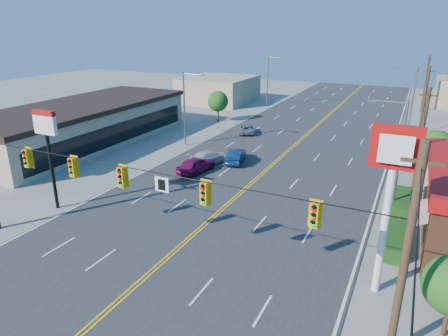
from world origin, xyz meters
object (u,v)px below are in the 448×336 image
at_px(car_white, 210,158).
at_px(kfc_pylon, 392,178).
at_px(signal_span, 140,191).
at_px(car_blue, 236,156).
at_px(pizza_hut_sign, 47,139).
at_px(car_silver, 246,129).
at_px(car_magenta, 196,165).

bearing_deg(car_white, kfc_pylon, 163.39).
bearing_deg(signal_span, kfc_pylon, 19.78).
bearing_deg(signal_span, car_blue, 100.10).
height_order(pizza_hut_sign, car_silver, pizza_hut_sign).
distance_m(car_white, car_silver, 12.11).
height_order(pizza_hut_sign, car_blue, pizza_hut_sign).
bearing_deg(car_silver, car_magenta, 70.74).
xyz_separation_m(signal_span, car_white, (-5.51, 17.61, -4.26)).
relative_size(car_white, car_silver, 1.11).
bearing_deg(car_blue, signal_span, 86.22).
height_order(kfc_pylon, car_blue, kfc_pylon).
distance_m(kfc_pylon, car_magenta, 20.50).
xyz_separation_m(kfc_pylon, car_blue, (-14.50, 14.97, -5.38)).
height_order(signal_span, car_blue, signal_span).
xyz_separation_m(car_blue, car_silver, (-3.40, 10.69, -0.13)).
distance_m(signal_span, car_magenta, 16.34).
distance_m(pizza_hut_sign, car_magenta, 12.92).
bearing_deg(kfc_pylon, car_silver, 124.90).
relative_size(pizza_hut_sign, car_blue, 1.70).
xyz_separation_m(kfc_pylon, pizza_hut_sign, (-22.00, 0.00, -0.86)).
bearing_deg(car_magenta, signal_span, 118.93).
bearing_deg(signal_span, pizza_hut_sign, 159.81).
relative_size(car_magenta, car_white, 0.96).
xyz_separation_m(kfc_pylon, car_white, (-16.63, 13.61, -5.42)).
distance_m(pizza_hut_sign, car_white, 15.32).
xyz_separation_m(signal_span, kfc_pylon, (11.12, 4.00, 1.16)).
bearing_deg(kfc_pylon, pizza_hut_sign, 180.00).
bearing_deg(kfc_pylon, signal_span, -160.22).
relative_size(kfc_pylon, car_magenta, 2.06).
bearing_deg(car_silver, pizza_hut_sign, 56.53).
xyz_separation_m(car_magenta, car_blue, (2.07, 4.13, -0.04)).
xyz_separation_m(signal_span, car_silver, (-6.78, 29.65, -4.35)).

